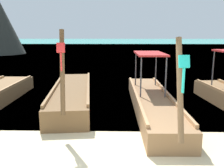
{
  "coord_description": "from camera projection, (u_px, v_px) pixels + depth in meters",
  "views": [
    {
      "loc": [
        0.18,
        -4.31,
        2.66
      ],
      "look_at": [
        0.0,
        4.07,
        0.93
      ],
      "focal_mm": 39.43,
      "sensor_mm": 36.0,
      "label": 1
    }
  ],
  "objects": [
    {
      "name": "sea_water",
      "position": [
        117.0,
        44.0,
        65.54
      ],
      "size": [
        120.0,
        120.0,
        0.0
      ],
      "primitive_type": "plane",
      "color": "#2DB29E",
      "rests_on": "ground"
    },
    {
      "name": "longtail_boat_red_ribbon",
      "position": [
        72.0,
        94.0,
        9.57
      ],
      "size": [
        2.01,
        6.52,
        2.77
      ],
      "color": "brown",
      "rests_on": "ground"
    },
    {
      "name": "longtail_boat_turquoise_ribbon",
      "position": [
        152.0,
        101.0,
        8.55
      ],
      "size": [
        1.29,
        7.12,
        2.59
      ],
      "color": "olive",
      "rests_on": "ground"
    }
  ]
}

